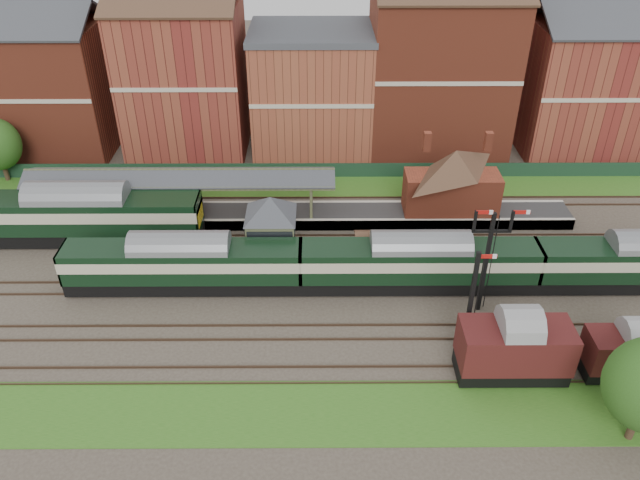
{
  "coord_description": "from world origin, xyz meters",
  "views": [
    {
      "loc": [
        0.51,
        -37.09,
        28.56
      ],
      "look_at": [
        0.72,
        2.0,
        3.0
      ],
      "focal_mm": 35.0,
      "sensor_mm": 36.0,
      "label": 1
    }
  ],
  "objects_px": {
    "signal_box": "(271,229)",
    "goods_van_a": "(515,348)",
    "semaphore_bracket": "(488,256)",
    "platform_railcar": "(81,215)",
    "dmu_train": "(419,262)"
  },
  "relations": [
    {
      "from": "signal_box",
      "to": "goods_van_a",
      "type": "xyz_separation_m",
      "value": [
        15.52,
        -12.25,
        -0.89
      ]
    },
    {
      "from": "signal_box",
      "to": "semaphore_bracket",
      "type": "relative_size",
      "value": 0.73
    },
    {
      "from": "platform_railcar",
      "to": "signal_box",
      "type": "bearing_deg",
      "value": -11.71
    },
    {
      "from": "signal_box",
      "to": "dmu_train",
      "type": "relative_size",
      "value": 0.12
    },
    {
      "from": "semaphore_bracket",
      "to": "platform_railcar",
      "type": "distance_m",
      "value": 32.08
    },
    {
      "from": "semaphore_bracket",
      "to": "platform_railcar",
      "type": "height_order",
      "value": "semaphore_bracket"
    },
    {
      "from": "semaphore_bracket",
      "to": "dmu_train",
      "type": "xyz_separation_m",
      "value": [
        -4.12,
        2.5,
        -2.3
      ]
    },
    {
      "from": "dmu_train",
      "to": "goods_van_a",
      "type": "distance_m",
      "value": 10.1
    },
    {
      "from": "goods_van_a",
      "to": "signal_box",
      "type": "bearing_deg",
      "value": 141.71
    },
    {
      "from": "dmu_train",
      "to": "goods_van_a",
      "type": "bearing_deg",
      "value": -62.96
    },
    {
      "from": "signal_box",
      "to": "dmu_train",
      "type": "distance_m",
      "value": 11.43
    },
    {
      "from": "semaphore_bracket",
      "to": "dmu_train",
      "type": "bearing_deg",
      "value": 148.73
    },
    {
      "from": "semaphore_bracket",
      "to": "goods_van_a",
      "type": "bearing_deg",
      "value": -85.8
    },
    {
      "from": "dmu_train",
      "to": "goods_van_a",
      "type": "xyz_separation_m",
      "value": [
        4.59,
        -9.0,
        -0.03
      ]
    },
    {
      "from": "signal_box",
      "to": "platform_railcar",
      "type": "height_order",
      "value": "signal_box"
    }
  ]
}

